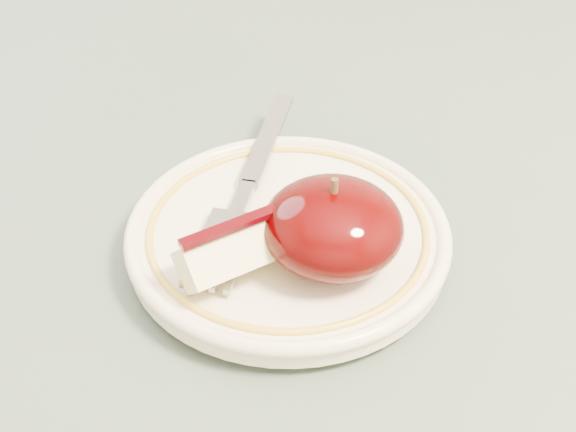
# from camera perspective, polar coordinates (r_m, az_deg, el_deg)

# --- Properties ---
(table) EXTENTS (0.90, 0.90, 0.75)m
(table) POSITION_cam_1_polar(r_m,az_deg,el_deg) (0.52, -7.20, -10.85)
(table) COLOR brown
(table) RESTS_ON ground
(plate) EXTENTS (0.18, 0.18, 0.02)m
(plate) POSITION_cam_1_polar(r_m,az_deg,el_deg) (0.45, 0.00, -1.37)
(plate) COLOR beige
(plate) RESTS_ON table
(apple_half) EXTENTS (0.07, 0.07, 0.05)m
(apple_half) POSITION_cam_1_polar(r_m,az_deg,el_deg) (0.42, 3.19, -0.79)
(apple_half) COLOR black
(apple_half) RESTS_ON plate
(apple_wedge) EXTENTS (0.08, 0.07, 0.04)m
(apple_wedge) POSITION_cam_1_polar(r_m,az_deg,el_deg) (0.41, -2.78, -2.11)
(apple_wedge) COLOR beige
(apple_wedge) RESTS_ON plate
(fork) EXTENTS (0.04, 0.19, 0.00)m
(fork) POSITION_cam_1_polar(r_m,az_deg,el_deg) (0.47, -2.85, 2.24)
(fork) COLOR gray
(fork) RESTS_ON plate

